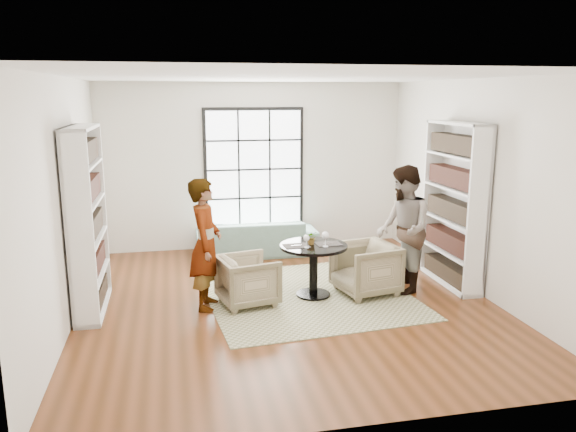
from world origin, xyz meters
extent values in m
plane|color=brown|center=(0.00, 0.00, 0.00)|extent=(6.00, 6.00, 0.00)
plane|color=silver|center=(0.00, 3.00, 1.50)|extent=(5.50, 0.00, 5.50)
plane|color=silver|center=(-2.75, 0.00, 1.50)|extent=(0.00, 6.00, 6.00)
plane|color=silver|center=(2.75, 0.00, 1.50)|extent=(0.00, 6.00, 6.00)
plane|color=silver|center=(0.00, -3.00, 1.50)|extent=(5.50, 0.00, 5.50)
plane|color=white|center=(0.00, 0.00, 3.00)|extent=(6.00, 6.00, 0.00)
cube|color=black|center=(0.00, 2.98, 1.45)|extent=(1.82, 0.06, 2.22)
cube|color=white|center=(0.00, 2.94, 1.45)|extent=(1.70, 0.02, 2.10)
cube|color=tan|center=(0.33, 0.19, 0.01)|extent=(3.01, 3.01, 0.01)
cylinder|color=black|center=(0.41, 0.16, 0.02)|extent=(0.48, 0.48, 0.04)
cylinder|color=black|center=(0.41, 0.16, 0.36)|extent=(0.12, 0.12, 0.67)
cylinder|color=black|center=(0.41, 0.16, 0.73)|extent=(0.94, 0.94, 0.04)
imported|color=gray|center=(-0.05, 2.45, 0.31)|extent=(2.12, 0.87, 0.61)
imported|color=#C4C08C|center=(-0.53, 0.05, 0.34)|extent=(0.88, 0.86, 0.67)
imported|color=#C3B38B|center=(1.16, 0.12, 0.37)|extent=(0.95, 0.93, 0.73)
imported|color=gray|center=(-1.08, 0.05, 0.87)|extent=(0.53, 0.70, 1.74)
imported|color=gray|center=(1.71, 0.12, 0.91)|extent=(0.82, 0.98, 1.82)
cube|color=#292723|center=(0.16, 0.14, 0.75)|extent=(0.35, 0.27, 0.01)
cube|color=#292723|center=(0.61, 0.16, 0.75)|extent=(0.35, 0.27, 0.01)
cylinder|color=silver|center=(0.27, 0.04, 0.75)|extent=(0.07, 0.07, 0.01)
cylinder|color=silver|center=(0.27, 0.04, 0.81)|extent=(0.01, 0.01, 0.10)
sphere|color=maroon|center=(0.27, 0.04, 0.88)|extent=(0.08, 0.08, 0.08)
ellipsoid|color=white|center=(0.27, 0.04, 0.88)|extent=(0.08, 0.08, 0.09)
cylinder|color=silver|center=(0.54, 0.03, 0.75)|extent=(0.08, 0.08, 0.01)
cylinder|color=silver|center=(0.54, 0.03, 0.82)|extent=(0.01, 0.01, 0.12)
sphere|color=maroon|center=(0.54, 0.03, 0.91)|extent=(0.09, 0.09, 0.09)
ellipsoid|color=white|center=(0.54, 0.03, 0.91)|extent=(0.10, 0.10, 0.11)
imported|color=gray|center=(0.38, 0.19, 0.84)|extent=(0.21, 0.19, 0.19)
camera|label=1|loc=(-1.48, -7.09, 2.78)|focal=35.00mm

